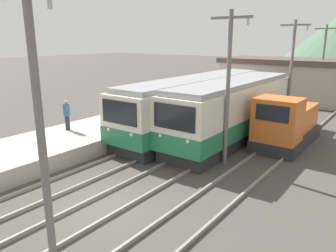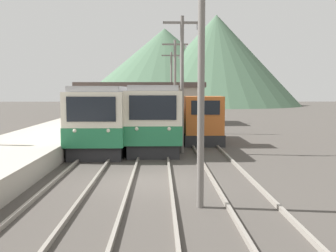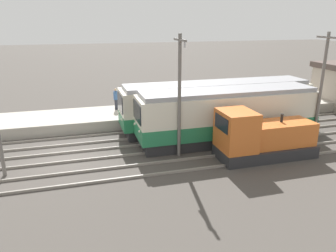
% 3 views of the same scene
% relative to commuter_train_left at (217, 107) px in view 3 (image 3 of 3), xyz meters
% --- Properties ---
extents(ground_plane, '(200.00, 200.00, 0.00)m').
position_rel_commuter_train_left_xyz_m(ground_plane, '(2.60, -10.92, -1.66)').
color(ground_plane, '#47423D').
extents(platform_left, '(4.50, 54.00, 0.84)m').
position_rel_commuter_train_left_xyz_m(platform_left, '(-3.65, -10.92, -1.24)').
color(platform_left, '#ADA599').
rests_on(platform_left, ground).
extents(track_left, '(1.54, 60.00, 0.14)m').
position_rel_commuter_train_left_xyz_m(track_left, '(-0.00, -10.92, -1.59)').
color(track_left, gray).
rests_on(track_left, ground).
extents(track_center, '(1.54, 60.00, 0.14)m').
position_rel_commuter_train_left_xyz_m(track_center, '(2.80, -10.92, -1.59)').
color(track_center, gray).
rests_on(track_center, ground).
extents(track_right, '(1.54, 60.00, 0.14)m').
position_rel_commuter_train_left_xyz_m(track_right, '(5.80, -10.92, -1.59)').
color(track_right, gray).
rests_on(track_right, ground).
extents(commuter_train_left, '(2.84, 14.59, 3.57)m').
position_rel_commuter_train_left_xyz_m(commuter_train_left, '(0.00, 0.00, 0.00)').
color(commuter_train_left, '#28282B').
rests_on(commuter_train_left, ground).
extents(commuter_train_center, '(2.84, 12.35, 3.62)m').
position_rel_commuter_train_left_xyz_m(commuter_train_center, '(2.80, -0.47, 0.02)').
color(commuter_train_center, '#28282B').
rests_on(commuter_train_center, ground).
extents(shunting_locomotive, '(2.40, 5.96, 3.00)m').
position_rel_commuter_train_left_xyz_m(shunting_locomotive, '(5.80, 0.31, -0.46)').
color(shunting_locomotive, '#28282B').
rests_on(shunting_locomotive, ground).
extents(catenary_mast_mid, '(2.00, 0.20, 7.23)m').
position_rel_commuter_train_left_xyz_m(catenary_mast_mid, '(4.31, -4.36, 2.27)').
color(catenary_mast_mid, slate).
rests_on(catenary_mast_mid, ground).
extents(catenary_mast_far, '(2.00, 0.20, 7.23)m').
position_rel_commuter_train_left_xyz_m(catenary_mast_far, '(4.31, 5.40, 2.27)').
color(catenary_mast_far, slate).
rests_on(catenary_mast_far, ground).
extents(person_on_platform, '(0.38, 0.38, 1.77)m').
position_rel_commuter_train_left_xyz_m(person_on_platform, '(-4.47, -6.99, 0.14)').
color(person_on_platform, '#282833').
rests_on(person_on_platform, platform_left).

